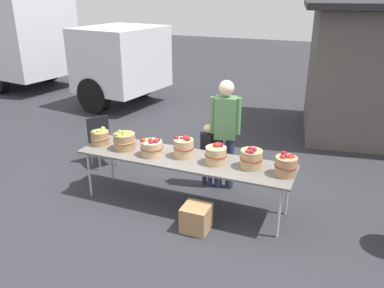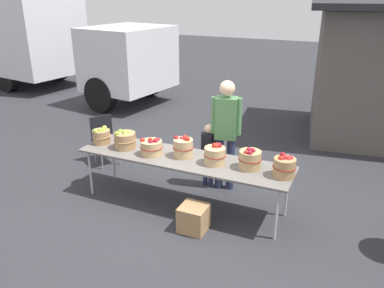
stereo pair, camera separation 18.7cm
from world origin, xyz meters
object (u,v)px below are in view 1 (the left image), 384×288
Objects in this scene: folding_chair at (101,137)px; apple_basket_red_3 at (251,158)px; apple_basket_red_4 at (286,165)px; vendor_adult at (225,127)px; apple_basket_green_0 at (100,137)px; child_customer at (208,150)px; market_table at (184,160)px; apple_basket_red_0 at (152,147)px; apple_basket_red_1 at (184,147)px; apple_basket_red_2 at (216,154)px; apple_basket_green_1 at (124,141)px; produce_crate at (196,218)px; box_truck at (29,40)px.

apple_basket_red_3 is at bearing -72.13° from folding_chair.
apple_basket_red_4 is 0.17× the size of vendor_adult.
child_customer is (1.49, 0.71, -0.25)m from apple_basket_green_0.
market_table is 2.98× the size of child_customer.
apple_basket_red_0 is (-0.46, -0.08, 0.15)m from market_table.
apple_basket_red_1 is 0.31× the size of child_customer.
apple_basket_red_3 is 1.11m from child_customer.
apple_basket_red_2 is (0.50, -0.04, -0.01)m from apple_basket_red_1.
apple_basket_red_1 is at bearing -179.69° from apple_basket_red_3.
market_table is 0.88m from vendor_adult.
apple_basket_green_1 is 1.30m from child_customer.
apple_basket_red_3 is 0.89× the size of produce_crate.
market_table is at bearing -179.36° from apple_basket_red_2.
apple_basket_red_2 is 9.06m from box_truck.
vendor_adult is at bearing -159.02° from child_customer.
vendor_adult reaches higher than apple_basket_green_0.
market_table is 10.74× the size of apple_basket_green_0.
apple_basket_red_4 is at bearing 0.66° from apple_basket_green_1.
vendor_adult is (1.75, 0.75, 0.16)m from apple_basket_green_0.
apple_basket_red_0 is at bearing -174.84° from apple_basket_red_2.
apple_basket_red_0 is 1.03× the size of apple_basket_red_1.
apple_basket_green_1 is at bearing -178.42° from market_table.
folding_chair is at bearing 150.90° from produce_crate.
apple_basket_green_1 is 1.42m from apple_basket_red_2.
apple_basket_green_1 reaches higher than apple_basket_green_0.
child_customer reaches higher than market_table.
produce_crate is (0.31, -1.24, -0.44)m from child_customer.
apple_basket_red_3 is (1.90, 0.08, 0.01)m from apple_basket_green_1.
apple_basket_red_4 is (1.42, 0.00, 0.17)m from market_table.
produce_crate is at bearing 117.28° from child_customer.
produce_crate is at bearing -26.66° from box_truck.
apple_basket_red_3 is 1.07m from produce_crate.
apple_basket_red_2 is at bearing -4.62° from apple_basket_red_1.
apple_basket_red_1 reaches higher than apple_basket_red_4.
apple_basket_red_4 reaches higher than apple_basket_red_0.
apple_basket_red_2 reaches higher than apple_basket_red_0.
apple_basket_red_3 reaches higher than market_table.
vendor_adult is (1.31, 0.76, 0.14)m from apple_basket_green_1.
box_truck is at bearing 142.59° from apple_basket_green_1.
child_customer is (0.10, 0.70, -0.10)m from market_table.
apple_basket_green_1 is 0.32× the size of child_customer.
apple_basket_red_1 is at bearing -78.82° from folding_chair.
child_customer is at bearing 25.59° from apple_basket_green_0.
apple_basket_red_1 is at bearing 93.15° from child_customer.
apple_basket_red_4 is 0.35× the size of folding_chair.
box_truck is (-6.74, 4.84, 0.62)m from apple_basket_red_0.
box_truck is 9.22× the size of folding_chair.
box_truck is (-5.82, 4.77, 0.62)m from apple_basket_green_0.
produce_crate is (-0.55, -0.59, -0.71)m from apple_basket_red_3.
box_truck reaches higher than child_customer.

